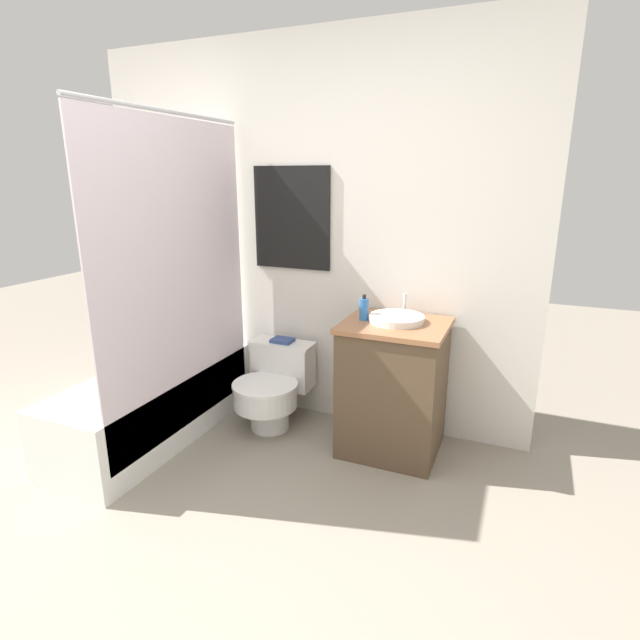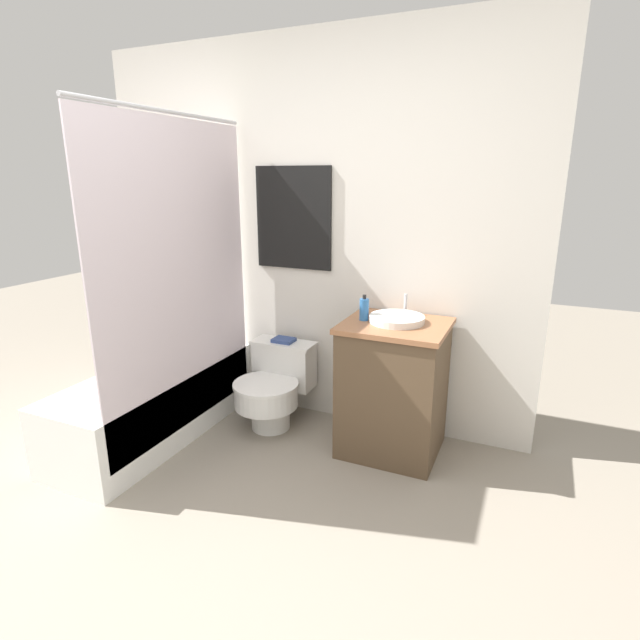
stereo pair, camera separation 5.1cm
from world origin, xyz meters
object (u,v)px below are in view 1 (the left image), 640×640
(sink, at_px, (397,318))
(book_on_tank, at_px, (282,340))
(toilet, at_px, (273,386))
(soap_bottle, at_px, (364,309))

(sink, height_order, book_on_tank, sink)
(toilet, bearing_deg, sink, 1.98)
(toilet, bearing_deg, soap_bottle, -0.59)
(toilet, relative_size, sink, 1.60)
(sink, relative_size, soap_bottle, 2.33)
(soap_bottle, distance_m, book_on_tank, 0.72)
(soap_bottle, bearing_deg, sink, 10.29)
(book_on_tank, bearing_deg, sink, -8.47)
(sink, bearing_deg, book_on_tank, 171.53)
(soap_bottle, relative_size, book_on_tank, 1.07)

